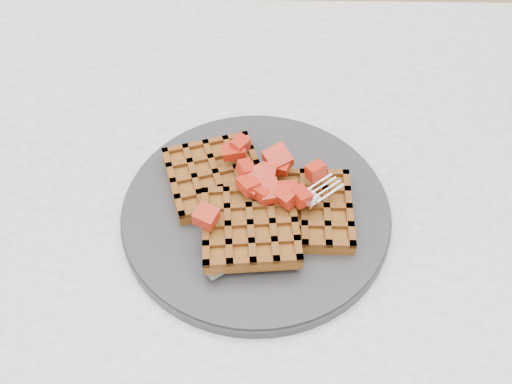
% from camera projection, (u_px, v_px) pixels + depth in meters
% --- Properties ---
extents(table, '(1.20, 0.80, 0.75)m').
position_uv_depth(table, '(366.00, 257.00, 0.72)').
color(table, white).
rests_on(table, ground).
extents(plate, '(0.29, 0.29, 0.02)m').
position_uv_depth(plate, '(256.00, 211.00, 0.61)').
color(plate, '#252528').
rests_on(plate, table).
extents(waffles, '(0.21, 0.19, 0.03)m').
position_uv_depth(waffles, '(256.00, 203.00, 0.60)').
color(waffles, brown).
rests_on(waffles, plate).
extents(strawberry_pile, '(0.15, 0.15, 0.02)m').
position_uv_depth(strawberry_pile, '(256.00, 183.00, 0.58)').
color(strawberry_pile, '#860900').
rests_on(strawberry_pile, waffles).
extents(fork, '(0.15, 0.13, 0.02)m').
position_uv_depth(fork, '(285.00, 226.00, 0.58)').
color(fork, silver).
rests_on(fork, plate).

